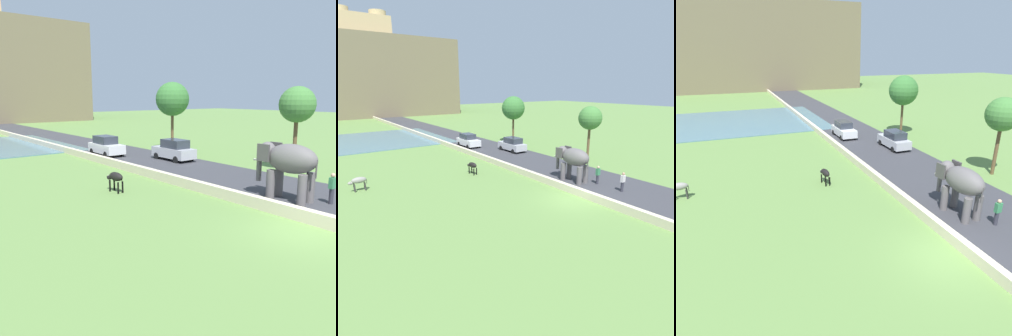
{
  "view_description": "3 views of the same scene",
  "coord_description": "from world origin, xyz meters",
  "views": [
    {
      "loc": [
        -12.87,
        -7.56,
        5.33
      ],
      "look_at": [
        -0.95,
        7.45,
        1.6
      ],
      "focal_mm": 39.41,
      "sensor_mm": 36.0,
      "label": 1
    },
    {
      "loc": [
        -15.78,
        -13.85,
        8.11
      ],
      "look_at": [
        -1.75,
        5.84,
        1.43
      ],
      "focal_mm": 31.85,
      "sensor_mm": 36.0,
      "label": 2
    },
    {
      "loc": [
        -8.62,
        -9.36,
        9.04
      ],
      "look_at": [
        -1.97,
        7.91,
        1.96
      ],
      "focal_mm": 32.29,
      "sensor_mm": 36.0,
      "label": 3
    }
  ],
  "objects": [
    {
      "name": "barrier_wall",
      "position": [
        1.2,
        18.0,
        0.29
      ],
      "size": [
        0.4,
        110.0,
        0.58
      ],
      "primitive_type": "cube",
      "color": "beige",
      "rests_on": "ground"
    },
    {
      "name": "tree_mid",
      "position": [
        10.38,
        7.2,
        4.72
      ],
      "size": [
        2.53,
        2.53,
        6.04
      ],
      "color": "brown",
      "rests_on": "ground"
    },
    {
      "name": "road_surface",
      "position": [
        5.0,
        20.0,
        0.03
      ],
      "size": [
        7.0,
        120.0,
        0.06
      ],
      "primitive_type": "cube",
      "color": "#38383D",
      "rests_on": "ground"
    },
    {
      "name": "tree_near",
      "position": [
        10.12,
        20.69,
        5.04
      ],
      "size": [
        3.28,
        3.28,
        6.71
      ],
      "color": "brown",
      "rests_on": "ground"
    },
    {
      "name": "car_white",
      "position": [
        3.43,
        22.01,
        0.9
      ],
      "size": [
        1.83,
        4.02,
        1.8
      ],
      "color": "white",
      "rests_on": "ground"
    },
    {
      "name": "car_silver",
      "position": [
        6.57,
        16.12,
        0.9
      ],
      "size": [
        1.8,
        4.01,
        1.8
      ],
      "color": "#B7B7BC",
      "rests_on": "ground"
    },
    {
      "name": "elephant",
      "position": [
        3.41,
        3.13,
        2.04
      ],
      "size": [
        1.58,
        3.51,
        2.99
      ],
      "color": "#605B5B",
      "rests_on": "ground"
    },
    {
      "name": "person_beside_elephant",
      "position": [
        4.5,
        1.24,
        0.87
      ],
      "size": [
        0.36,
        0.22,
        1.63
      ],
      "color": "#33333D",
      "rests_on": "ground"
    },
    {
      "name": "ground_plane",
      "position": [
        0.0,
        0.0,
        0.0
      ],
      "size": [
        220.0,
        220.0,
        0.0
      ],
      "primitive_type": "plane",
      "color": "#608442"
    },
    {
      "name": "cow_black",
      "position": [
        -2.59,
        10.14,
        0.84
      ],
      "size": [
        0.56,
        1.41,
        1.15
      ],
      "color": "black",
      "rests_on": "ground"
    }
  ]
}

